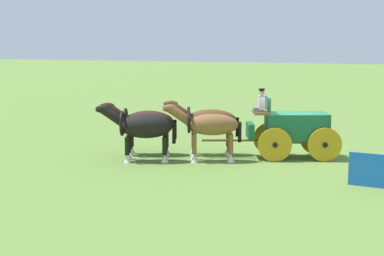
{
  "coord_description": "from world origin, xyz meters",
  "views": [
    {
      "loc": [
        -4.66,
        22.31,
        4.6
      ],
      "look_at": [
        3.95,
        1.5,
        1.2
      ],
      "focal_mm": 52.56,
      "sensor_mm": 36.0,
      "label": 1
    }
  ],
  "objects_px": {
    "draft_horse_rear_off": "(208,121)",
    "draft_horse_lead_near": "(143,127)",
    "draft_horse_rear_near": "(208,126)",
    "draft_horse_lead_off": "(145,123)",
    "show_wagon": "(293,128)"
  },
  "relations": [
    {
      "from": "show_wagon",
      "to": "draft_horse_rear_off",
      "type": "relative_size",
      "value": 1.8
    },
    {
      "from": "draft_horse_rear_off",
      "to": "draft_horse_lead_off",
      "type": "distance_m",
      "value": 2.59
    },
    {
      "from": "draft_horse_lead_near",
      "to": "show_wagon",
      "type": "bearing_deg",
      "value": -151.11
    },
    {
      "from": "draft_horse_lead_near",
      "to": "draft_horse_lead_off",
      "type": "xyz_separation_m",
      "value": [
        0.5,
        -1.2,
        -0.03
      ]
    },
    {
      "from": "draft_horse_rear_near",
      "to": "draft_horse_rear_off",
      "type": "bearing_deg",
      "value": -67.47
    },
    {
      "from": "draft_horse_rear_near",
      "to": "show_wagon",
      "type": "bearing_deg",
      "value": -146.6
    },
    {
      "from": "draft_horse_rear_off",
      "to": "draft_horse_lead_near",
      "type": "distance_m",
      "value": 2.89
    },
    {
      "from": "draft_horse_rear_near",
      "to": "draft_horse_rear_off",
      "type": "height_order",
      "value": "draft_horse_rear_off"
    },
    {
      "from": "draft_horse_lead_near",
      "to": "draft_horse_lead_off",
      "type": "bearing_deg",
      "value": -67.24
    },
    {
      "from": "show_wagon",
      "to": "draft_horse_rear_off",
      "type": "xyz_separation_m",
      "value": [
        3.42,
        0.72,
        0.16
      ]
    },
    {
      "from": "draft_horse_rear_near",
      "to": "draft_horse_lead_near",
      "type": "height_order",
      "value": "draft_horse_rear_near"
    },
    {
      "from": "draft_horse_rear_near",
      "to": "draft_horse_rear_off",
      "type": "distance_m",
      "value": 1.3
    },
    {
      "from": "show_wagon",
      "to": "draft_horse_rear_near",
      "type": "height_order",
      "value": "show_wagon"
    },
    {
      "from": "draft_horse_rear_off",
      "to": "draft_horse_lead_near",
      "type": "xyz_separation_m",
      "value": [
        1.88,
        2.2,
        -0.04
      ]
    },
    {
      "from": "draft_horse_lead_near",
      "to": "draft_horse_rear_off",
      "type": "bearing_deg",
      "value": -130.52
    }
  ]
}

